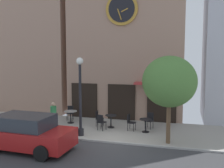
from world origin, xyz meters
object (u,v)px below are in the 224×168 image
Objects in this scene: street_lamp at (80,96)px; cafe_table_leftmost at (111,119)px; cafe_chair_under_awning at (101,121)px; pedestrian_green at (54,117)px; cafe_table_center_right at (71,114)px; cafe_chair_by_entrance at (98,117)px; cafe_chair_facing_street at (70,112)px; cafe_chair_left_end at (130,121)px; street_tree at (169,82)px; cafe_table_center at (146,123)px; cafe_chair_facing_wall at (150,119)px; parked_car_red at (25,133)px.

street_lamp reaches higher than cafe_table_leftmost.
pedestrian_green is (-2.32, -1.09, 0.33)m from cafe_chair_under_awning.
cafe_table_leftmost is (2.68, -0.36, -0.06)m from cafe_table_center_right.
cafe_table_leftmost is at bearing 59.66° from street_lamp.
cafe_chair_by_entrance is (-0.79, 0.10, 0.03)m from cafe_table_leftmost.
cafe_table_center_right is 0.87× the size of cafe_chair_under_awning.
cafe_chair_left_end is (4.23, -1.36, 0.00)m from cafe_chair_facing_street.
street_tree reaches higher than cafe_table_center_right.
cafe_table_leftmost is 2.10m from cafe_table_center.
cafe_chair_facing_street is at bearing 115.93° from cafe_table_center_right.
cafe_chair_by_entrance is at bearing 153.97° from street_tree.
cafe_table_center is at bearing 25.26° from street_lamp.
pedestrian_green is (-4.87, -2.25, 0.33)m from cafe_chair_facing_wall.
cafe_table_leftmost is 0.81× the size of cafe_chair_under_awning.
cafe_table_leftmost is (-3.35, 1.92, -2.43)m from street_tree.
cafe_table_center_right is 1.91m from cafe_chair_by_entrance.
cafe_chair_left_end is at bearing 34.95° from street_lamp.
cafe_table_center is 0.84m from cafe_chair_facing_wall.
parked_car_red is (0.35, -5.54, 0.23)m from cafe_chair_facing_street.
cafe_chair_facing_wall is 2.99m from cafe_chair_by_entrance.
cafe_table_leftmost is 0.81× the size of cafe_chair_facing_wall.
cafe_chair_under_awning is at bearing 57.76° from street_lamp.
parked_car_red is at bearing -112.58° from cafe_chair_by_entrance.
cafe_chair_facing_wall is 6.90m from parked_car_red.
cafe_chair_facing_wall is at bearing 35.29° from street_lamp.
cafe_table_leftmost is 0.81× the size of cafe_chair_facing_street.
cafe_chair_facing_wall is at bearing 45.19° from parked_car_red.
parked_car_red is (0.00, -4.81, 0.21)m from cafe_table_center_right.
cafe_chair_by_entrance is at bearing 170.28° from cafe_table_center.
cafe_chair_facing_wall is at bearing 24.48° from cafe_chair_under_awning.
cafe_chair_by_entrance is (-4.14, 2.02, -2.40)m from street_tree.
pedestrian_green is at bearing 90.20° from parked_car_red.
cafe_chair_by_entrance is (-2.85, 0.49, 0.03)m from cafe_table_center.
cafe_chair_under_awning reaches higher than cafe_table_center.
street_lamp is 3.83m from cafe_table_center.
cafe_chair_facing_wall is at bearing 11.32° from cafe_table_leftmost.
street_tree is at bearing -1.08° from pedestrian_green.
cafe_chair_by_entrance is at bearing 116.93° from cafe_chair_under_awning.
parked_car_red is at bearing -121.04° from cafe_table_leftmost.
pedestrian_green is at bearing -146.07° from cafe_table_leftmost.
cafe_chair_facing_street is (-0.35, 0.73, -0.02)m from cafe_table_center_right.
street_lamp is 3.28m from parked_car_red.
cafe_chair_left_end is (2.30, 1.60, -1.53)m from street_lamp.
pedestrian_green is at bearing -155.24° from cafe_chair_facing_wall.
cafe_table_leftmost is at bearing -168.68° from cafe_chair_facing_wall.
street_lamp is 3.19m from cafe_chair_left_end.
cafe_chair_under_awning is 1.00× the size of cafe_chair_facing_street.
cafe_chair_by_entrance is (-0.42, 0.82, 0.00)m from cafe_chair_under_awning.
cafe_chair_left_end is (-2.16, 1.64, -2.40)m from street_tree.
cafe_table_center is (-1.28, 1.53, -2.42)m from street_tree.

